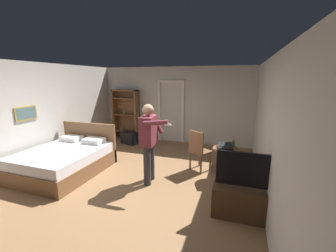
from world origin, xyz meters
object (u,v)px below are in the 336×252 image
suitcase_small (129,138)px  suitcase_dark (131,139)px  bed (66,159)px  laptop (225,146)px  bottle_on_table (233,146)px  side_table (225,159)px  tv_flatscreen (245,199)px  wooden_chair (198,149)px  person_blue_shirt (149,138)px  bookshelf (126,112)px

suitcase_small → suitcase_dark: bearing=62.4°
bed → laptop: bearing=12.5°
suitcase_small → bottle_on_table: bearing=-12.3°
side_table → bed: bearing=-167.0°
suitcase_dark → suitcase_small: bearing=-134.2°
tv_flatscreen → side_table: bearing=107.1°
wooden_chair → suitcase_small: size_ratio=1.89×
bed → laptop: (3.57, 0.79, 0.45)m
person_blue_shirt → suitcase_dark: (-1.72, 2.36, -0.83)m
person_blue_shirt → side_table: bearing=24.3°
bed → side_table: (3.59, 0.83, 0.16)m
laptop → suitcase_small: (-3.25, 1.68, -0.55)m
person_blue_shirt → suitcase_dark: 3.03m
tv_flatscreen → laptop: tv_flatscreen is taller
bookshelf → laptop: bearing=-31.7°
bookshelf → suitcase_small: (0.42, -0.59, -0.76)m
person_blue_shirt → suitcase_small: (-1.76, 2.32, -0.78)m
side_table → suitcase_dark: 3.65m
person_blue_shirt → suitcase_small: bearing=127.2°
wooden_chair → suitcase_dark: (-2.59, 1.47, -0.39)m
side_table → suitcase_small: bearing=153.4°
person_blue_shirt → bookshelf: bearing=126.9°
laptop → bottle_on_table: bottle_on_table is taller
bottle_on_table → wooden_chair: (-0.78, 0.29, -0.25)m
bookshelf → bottle_on_table: 4.47m
tv_flatscreen → bottle_on_table: (-0.26, 1.21, 0.47)m
side_table → tv_flatscreen: bearing=-72.9°
tv_flatscreen → suitcase_small: bearing=141.3°
side_table → laptop: bearing=-113.5°
suitcase_small → bed: bearing=-83.0°
suitcase_dark → person_blue_shirt: bearing=-56.1°
tv_flatscreen → suitcase_small: 4.69m
bed → suitcase_small: bearing=82.6°
laptop → person_blue_shirt: (-1.49, -0.64, 0.23)m
bed → suitcase_dark: (0.36, 2.50, -0.15)m
bookshelf → bottle_on_table: size_ratio=7.98×
bed → side_table: size_ratio=2.79×
person_blue_shirt → suitcase_small: size_ratio=3.20×
tv_flatscreen → side_table: size_ratio=1.56×
wooden_chair → person_blue_shirt: 1.32m
tv_flatscreen → bed: bearing=173.3°
laptop → person_blue_shirt: size_ratio=0.24×
wooden_chair → laptop: bearing=-21.9°
bed → bookshelf: (-0.10, 3.06, 0.66)m
bottle_on_table → person_blue_shirt: size_ratio=0.13×
bookshelf → suitcase_dark: bookshelf is taller
laptop → suitcase_dark: bearing=151.9°
bed → tv_flatscreen: size_ratio=1.79×
wooden_chair → suitcase_small: 3.01m
bookshelf → wooden_chair: size_ratio=1.80×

